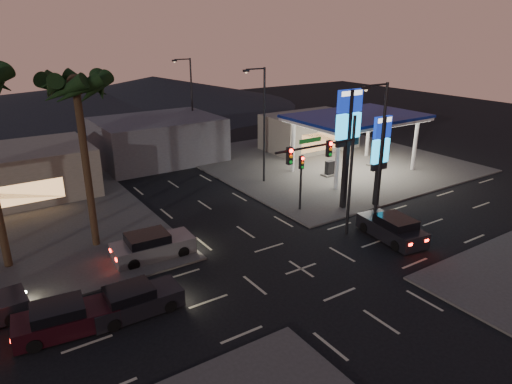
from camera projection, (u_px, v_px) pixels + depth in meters
ground at (301, 269)px, 26.24m from camera, size 140.00×140.00×0.00m
corner_lot_ne at (325, 161)px, 47.06m from camera, size 24.00×24.00×0.12m
gas_station at (356, 119)px, 42.21m from camera, size 12.20×8.20×5.47m
convenience_store at (309, 132)px, 51.36m from camera, size 10.00×6.00×4.00m
pylon_sign_tall at (348, 126)px, 32.78m from camera, size 2.20×0.35×9.00m
pylon_sign_short at (381, 148)px, 33.88m from camera, size 1.60×0.35×7.00m
traffic_signal_mast at (331, 163)px, 27.96m from camera, size 6.10×0.39×8.00m
pedestal_signal at (301, 174)px, 33.57m from camera, size 0.32×0.39×4.30m
streetlight_near at (379, 152)px, 28.60m from camera, size 2.14×0.25×10.00m
streetlight_mid at (262, 119)px, 38.79m from camera, size 2.14×0.25×10.00m
streetlight_far at (190, 99)px, 49.76m from camera, size 2.14×0.25×10.00m
palm_a at (77, 96)px, 25.80m from camera, size 4.41×4.41×10.86m
building_far_mid at (158, 139)px, 46.91m from camera, size 12.00×9.00×4.40m
hill_right at (154, 91)px, 80.20m from camera, size 50.00×50.00×5.00m
hill_center at (65, 101)px, 72.59m from camera, size 60.00×60.00×4.00m
car_lane_a_front at (135, 301)px, 21.99m from camera, size 4.49×1.94×1.45m
car_lane_a_mid at (65, 319)px, 20.59m from camera, size 4.75×2.40×1.50m
car_lane_b_front at (152, 246)px, 27.32m from camera, size 4.99×2.28×1.60m
suv_station at (392, 228)px, 29.70m from camera, size 2.64×5.03×1.61m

